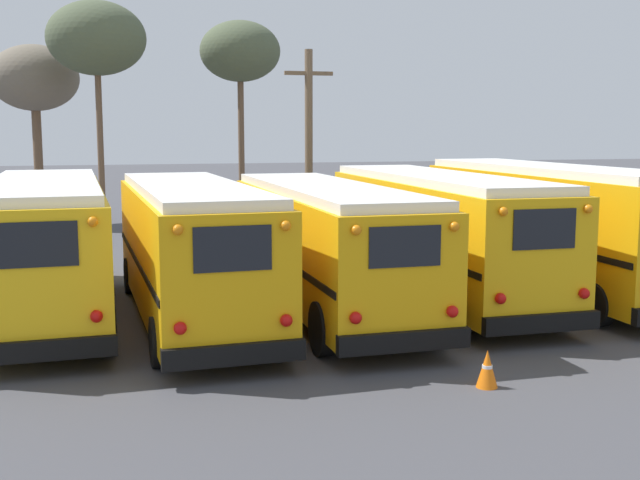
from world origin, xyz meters
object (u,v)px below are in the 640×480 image
object	(u,v)px
utility_pole	(309,144)
bare_tree_1	(96,39)
bare_tree_2	(240,53)
school_bus_1	(192,247)
school_bus_2	(325,242)
school_bus_4	(549,223)
traffic_cone	(487,369)
school_bus_3	(437,230)
bare_tree_0	(34,80)
school_bus_0	(46,242)

from	to	relation	value
utility_pole	bare_tree_1	world-z (taller)	bare_tree_1
utility_pole	bare_tree_2	world-z (taller)	bare_tree_2
school_bus_1	school_bus_2	world-z (taller)	school_bus_1
school_bus_4	bare_tree_1	size ratio (longest dim) A/B	1.11
bare_tree_1	utility_pole	bearing A→B (deg)	-36.76
bare_tree_1	traffic_cone	distance (m)	24.50
school_bus_1	school_bus_3	xyz separation A→B (m)	(6.29, 0.95, 0.04)
school_bus_2	school_bus_4	world-z (taller)	school_bus_4
bare_tree_0	bare_tree_2	xyz separation A→B (m)	(8.86, -1.57, 1.23)
school_bus_3	bare_tree_2	distance (m)	18.55
school_bus_0	bare_tree_1	distance (m)	16.41
bare_tree_1	bare_tree_2	distance (m)	6.47
school_bus_2	bare_tree_2	size ratio (longest dim) A/B	1.14
school_bus_0	school_bus_4	distance (m)	12.59
school_bus_0	traffic_cone	xyz separation A→B (m)	(7.36, -7.32, -1.38)
school_bus_0	school_bus_1	world-z (taller)	school_bus_0
bare_tree_0	bare_tree_1	distance (m)	4.68
school_bus_0	bare_tree_0	size ratio (longest dim) A/B	1.29
school_bus_0	bare_tree_1	xyz separation A→B (m)	(1.22, 15.18, 6.13)
utility_pole	bare_tree_1	size ratio (longest dim) A/B	0.76
school_bus_0	school_bus_3	size ratio (longest dim) A/B	0.98
school_bus_3	utility_pole	bearing A→B (deg)	94.69
school_bus_4	traffic_cone	bearing A→B (deg)	-127.02
school_bus_3	school_bus_4	world-z (taller)	school_bus_4
school_bus_2	bare_tree_1	distance (m)	18.10
bare_tree_2	traffic_cone	size ratio (longest dim) A/B	14.15
school_bus_0	school_bus_1	size ratio (longest dim) A/B	1.05
school_bus_0	school_bus_2	size ratio (longest dim) A/B	0.99
school_bus_4	school_bus_0	bearing A→B (deg)	178.22
bare_tree_1	traffic_cone	world-z (taller)	bare_tree_1
utility_pole	bare_tree_0	distance (m)	13.84
school_bus_3	school_bus_1	bearing A→B (deg)	-171.42
school_bus_0	utility_pole	size ratio (longest dim) A/B	1.43
bare_tree_0	school_bus_2	bearing A→B (deg)	-68.54
school_bus_4	traffic_cone	size ratio (longest dim) A/B	16.26
school_bus_2	school_bus_4	bearing A→B (deg)	6.05
school_bus_4	bare_tree_0	distance (m)	24.17
bare_tree_2	bare_tree_1	bearing A→B (deg)	-162.27
school_bus_1	bare_tree_1	world-z (taller)	bare_tree_1
school_bus_1	traffic_cone	xyz separation A→B (m)	(4.21, -6.05, -1.35)
traffic_cone	bare_tree_0	bearing A→B (deg)	108.76
school_bus_4	bare_tree_0	xyz separation A→B (m)	(-14.07, 19.11, 4.60)
bare_tree_1	bare_tree_2	size ratio (longest dim) A/B	1.04
school_bus_0	bare_tree_2	size ratio (longest dim) A/B	1.13
school_bus_3	school_bus_4	bearing A→B (deg)	-1.32
school_bus_4	school_bus_3	bearing A→B (deg)	178.68
school_bus_3	bare_tree_2	xyz separation A→B (m)	(-2.07, 17.46, 5.92)
school_bus_0	school_bus_3	world-z (taller)	school_bus_3
school_bus_3	bare_tree_0	bearing A→B (deg)	119.84
school_bus_1	school_bus_4	distance (m)	9.48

